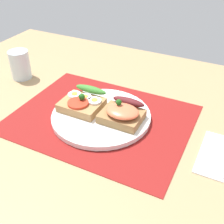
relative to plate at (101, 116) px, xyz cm
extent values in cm
cube|color=tan|center=(0.00, 0.00, -2.50)|extent=(120.00, 90.00, 3.20)
cube|color=maroon|center=(0.00, 0.00, -0.75)|extent=(43.17, 33.47, 0.30)
cylinder|color=white|center=(0.00, 0.00, 0.00)|extent=(24.46, 24.46, 1.20)
cube|color=#AF804E|center=(-5.54, 0.14, 1.65)|extent=(10.07, 8.49, 2.09)
cylinder|color=red|center=(-5.60, -1.41, 2.99)|extent=(5.25, 5.25, 0.60)
ellipsoid|color=#3D842F|center=(-5.54, 4.78, 3.59)|extent=(8.86, 2.20, 1.80)
sphere|color=#1E5919|center=(-5.34, 0.14, 4.09)|extent=(1.60, 1.60, 1.60)
cylinder|color=white|center=(-8.56, 1.59, 2.94)|extent=(3.45, 3.45, 0.50)
cylinder|color=yellow|center=(-8.56, 1.59, 3.27)|extent=(1.55, 1.55, 0.16)
cylinder|color=white|center=(-5.54, 1.67, 2.94)|extent=(3.45, 3.45, 0.50)
cylinder|color=yellow|center=(-5.54, 1.67, 3.27)|extent=(1.55, 1.55, 0.16)
cylinder|color=white|center=(-2.52, 1.32, 2.94)|extent=(3.45, 3.45, 0.50)
cylinder|color=yellow|center=(-2.52, 1.32, 3.27)|extent=(1.55, 1.55, 0.16)
cube|color=#997344|center=(5.54, -0.42, 1.63)|extent=(9.73, 7.84, 2.06)
ellipsoid|color=#EF6F48|center=(5.99, -0.66, 3.68)|extent=(7.98, 6.27, 2.04)
ellipsoid|color=#591B1F|center=(5.54, 3.90, 3.56)|extent=(8.27, 2.20, 1.80)
sphere|color=#1E5919|center=(4.74, 0.18, 5.40)|extent=(1.40, 1.40, 1.40)
cylinder|color=silver|center=(-32.39, 8.33, 3.42)|extent=(6.00, 6.00, 8.64)
camera|label=1|loc=(28.29, -50.63, 41.54)|focal=46.18mm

